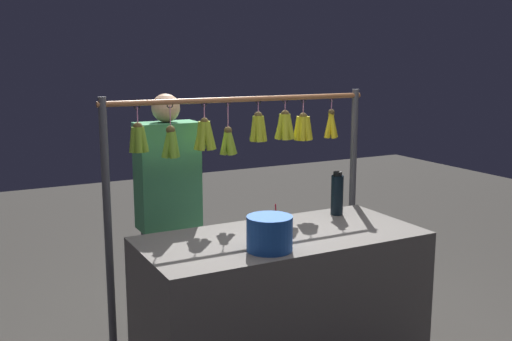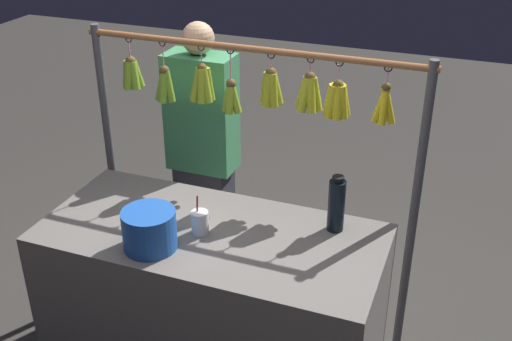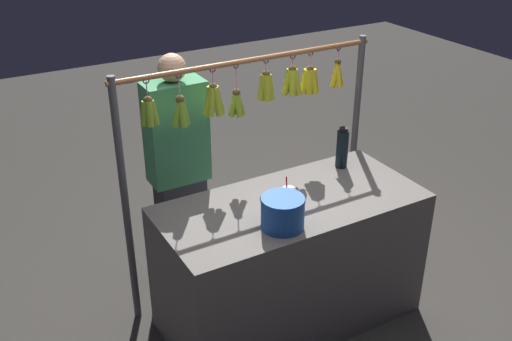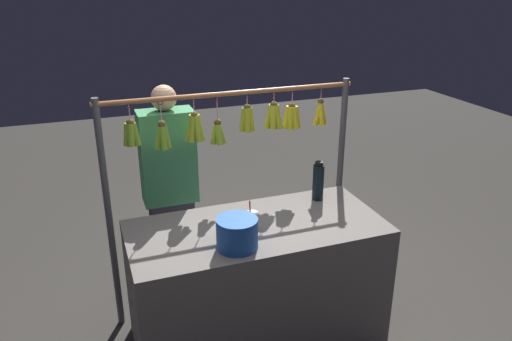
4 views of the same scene
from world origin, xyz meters
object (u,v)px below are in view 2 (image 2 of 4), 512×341
(drink_cup, at_px, (200,222))
(vendor_person, at_px, (203,161))
(water_bottle, at_px, (336,205))
(blue_bucket, at_px, (149,230))

(drink_cup, xyz_separation_m, vendor_person, (0.35, -0.77, -0.12))
(water_bottle, bearing_deg, blue_bucket, 30.71)
(water_bottle, xyz_separation_m, vendor_person, (0.91, -0.53, -0.19))
(blue_bucket, xyz_separation_m, drink_cup, (-0.15, -0.18, -0.03))
(vendor_person, bearing_deg, water_bottle, 149.84)
(blue_bucket, height_order, vendor_person, vendor_person)
(drink_cup, bearing_deg, blue_bucket, 49.60)
(water_bottle, xyz_separation_m, drink_cup, (0.56, 0.24, -0.07))
(blue_bucket, height_order, drink_cup, drink_cup)
(water_bottle, height_order, blue_bucket, water_bottle)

